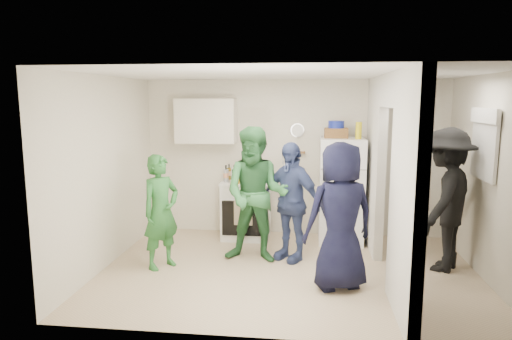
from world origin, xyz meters
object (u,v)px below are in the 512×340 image
at_px(yellow_cup_stack_top, 359,131).
at_px(person_denim, 290,201).
at_px(blue_bowl, 336,124).
at_px(person_green_center, 256,195).
at_px(stove, 246,210).
at_px(person_nook, 446,200).
at_px(person_green_left, 161,212).
at_px(person_navy, 340,216).
at_px(wicker_basket, 336,133).
at_px(fridge, 341,191).

xyz_separation_m(yellow_cup_stack_top, person_denim, (-0.97, -0.79, -0.92)).
xyz_separation_m(blue_bowl, yellow_cup_stack_top, (0.32, -0.15, -0.08)).
bearing_deg(person_green_center, stove, 110.65).
bearing_deg(stove, yellow_cup_stack_top, -4.38).
relative_size(person_green_center, person_nook, 0.99).
distance_m(person_green_left, person_green_center, 1.27).
bearing_deg(stove, person_denim, -51.49).
xyz_separation_m(person_green_left, person_denim, (1.65, 0.50, 0.07)).
distance_m(person_denim, person_navy, 1.09).
relative_size(stove, yellow_cup_stack_top, 3.65).
distance_m(blue_bowl, yellow_cup_stack_top, 0.36).
xyz_separation_m(person_green_left, person_green_center, (1.20, 0.38, 0.17)).
bearing_deg(person_green_center, blue_bowl, 49.31).
bearing_deg(person_green_center, person_denim, 19.56).
bearing_deg(blue_bowl, wicker_basket, 0.00).
height_order(yellow_cup_stack_top, person_green_left, yellow_cup_stack_top).
distance_m(wicker_basket, person_green_center, 1.70).
relative_size(stove, person_green_left, 0.61).
distance_m(fridge, person_nook, 1.62).
xyz_separation_m(yellow_cup_stack_top, person_navy, (-0.35, -1.69, -0.87)).
bearing_deg(person_nook, person_navy, -28.46).
xyz_separation_m(fridge, person_denim, (-0.75, -0.89, 0.01)).
distance_m(blue_bowl, person_green_center, 1.76).
distance_m(wicker_basket, person_nook, 1.88).
relative_size(wicker_basket, person_green_center, 0.19).
xyz_separation_m(fridge, person_green_left, (-2.40, -1.38, -0.06)).
xyz_separation_m(person_green_center, person_denim, (0.45, 0.11, -0.10)).
distance_m(blue_bowl, person_navy, 2.07).
height_order(stove, wicker_basket, wicker_basket).
relative_size(yellow_cup_stack_top, person_navy, 0.14).
relative_size(person_green_left, person_navy, 0.87).
bearing_deg(yellow_cup_stack_top, person_green_center, -147.60).
relative_size(fridge, person_denim, 0.99).
bearing_deg(person_navy, stove, -76.07).
bearing_deg(blue_bowl, fridge, -26.57).
bearing_deg(fridge, stove, 178.84).
bearing_deg(wicker_basket, blue_bowl, 0.00).
height_order(stove, person_navy, person_navy).
bearing_deg(person_nook, person_green_left, -51.84).
xyz_separation_m(wicker_basket, person_denim, (-0.65, -0.94, -0.87)).
bearing_deg(person_navy, person_denim, -78.33).
bearing_deg(yellow_cup_stack_top, person_nook, -41.70).
bearing_deg(fridge, person_green_left, -150.03).
height_order(stove, person_green_left, person_green_left).
distance_m(person_green_center, person_navy, 1.32).
bearing_deg(person_denim, yellow_cup_stack_top, 73.90).
xyz_separation_m(stove, person_denim, (0.73, -0.92, 0.36)).
distance_m(stove, blue_bowl, 1.93).
height_order(stove, yellow_cup_stack_top, yellow_cup_stack_top).
distance_m(wicker_basket, yellow_cup_stack_top, 0.36).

